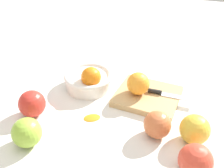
# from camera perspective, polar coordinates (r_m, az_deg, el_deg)

# --- Properties ---
(ground_plane) EXTENTS (2.40, 2.40, 0.00)m
(ground_plane) POSITION_cam_1_polar(r_m,az_deg,el_deg) (0.88, 0.61, -4.58)
(ground_plane) COLOR silver
(bowl) EXTENTS (0.17, 0.17, 0.09)m
(bowl) POSITION_cam_1_polar(r_m,az_deg,el_deg) (0.95, -4.84, 0.98)
(bowl) COLOR white
(bowl) RESTS_ON ground_plane
(cutting_board) EXTENTS (0.23, 0.21, 0.02)m
(cutting_board) POSITION_cam_1_polar(r_m,az_deg,el_deg) (0.91, 7.44, -2.57)
(cutting_board) COLOR tan
(cutting_board) RESTS_ON ground_plane
(orange_on_board) EXTENTS (0.07, 0.07, 0.07)m
(orange_on_board) POSITION_cam_1_polar(r_m,az_deg,el_deg) (0.88, 5.49, 0.09)
(orange_on_board) COLOR orange
(orange_on_board) RESTS_ON cutting_board
(knife) EXTENTS (0.16, 0.03, 0.01)m
(knife) POSITION_cam_1_polar(r_m,az_deg,el_deg) (0.91, 10.97, -2.03)
(knife) COLOR silver
(knife) RESTS_ON cutting_board
(apple_front_left) EXTENTS (0.08, 0.08, 0.08)m
(apple_front_left) POSITION_cam_1_polar(r_m,az_deg,el_deg) (0.77, -17.36, -9.64)
(apple_front_left) COLOR #8EB738
(apple_front_left) RESTS_ON ground_plane
(apple_front_right) EXTENTS (0.08, 0.08, 0.08)m
(apple_front_right) POSITION_cam_1_polar(r_m,az_deg,el_deg) (0.77, 16.91, -9.03)
(apple_front_right) COLOR gold
(apple_front_right) RESTS_ON ground_plane
(apple_front_right_2) EXTENTS (0.08, 0.08, 0.08)m
(apple_front_right_2) POSITION_cam_1_polar(r_m,az_deg,el_deg) (0.77, 9.45, -8.34)
(apple_front_right_2) COLOR #CC6638
(apple_front_right_2) RESTS_ON ground_plane
(apple_front_left_2) EXTENTS (0.08, 0.08, 0.08)m
(apple_front_left_2) POSITION_cam_1_polar(r_m,az_deg,el_deg) (0.86, -16.36, -3.96)
(apple_front_left_2) COLOR red
(apple_front_left_2) RESTS_ON ground_plane
(apple_front_right_3) EXTENTS (0.08, 0.08, 0.08)m
(apple_front_right_3) POSITION_cam_1_polar(r_m,az_deg,el_deg) (0.70, 17.05, -15.08)
(apple_front_right_3) COLOR #D6422D
(apple_front_right_3) RESTS_ON ground_plane
(citrus_peel) EXTENTS (0.06, 0.06, 0.01)m
(citrus_peel) POSITION_cam_1_polar(r_m,az_deg,el_deg) (0.84, -4.21, -6.88)
(citrus_peel) COLOR orange
(citrus_peel) RESTS_ON ground_plane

